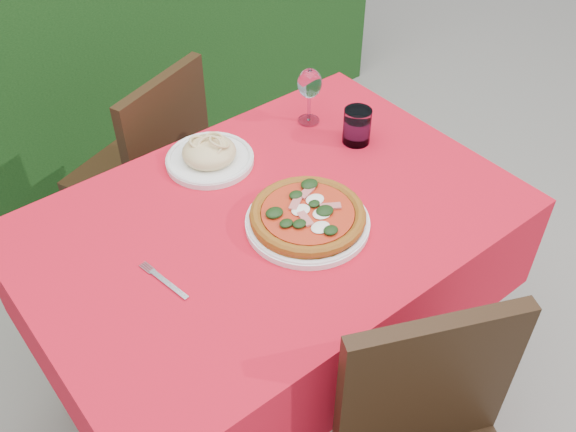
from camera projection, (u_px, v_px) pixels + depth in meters
ground at (274, 379)px, 2.16m from camera, size 60.00×60.00×0.00m
dining_table at (271, 255)px, 1.76m from camera, size 1.26×0.86×0.75m
chair_far at (151, 165)px, 2.23m from camera, size 0.50×0.50×0.86m
pizza_plate at (308, 217)px, 1.61m from camera, size 0.32×0.32×0.06m
pasta_plate at (209, 155)px, 1.81m from camera, size 0.25×0.25×0.07m
water_glass at (357, 128)px, 1.87m from camera, size 0.08×0.08×0.11m
wine_glass at (310, 86)px, 1.89m from camera, size 0.07×0.07×0.18m
fork at (169, 284)px, 1.48m from camera, size 0.05×0.17×0.00m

